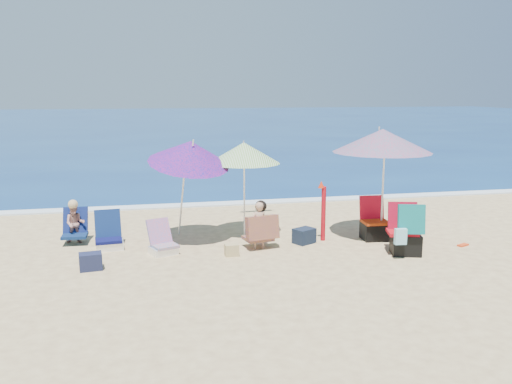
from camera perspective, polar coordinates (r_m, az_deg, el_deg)
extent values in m
plane|color=#D8BC84|center=(10.00, 2.89, -7.18)|extent=(120.00, 120.00, 0.00)
cube|color=navy|center=(54.34, -9.44, 7.25)|extent=(120.00, 80.00, 0.12)
cube|color=white|center=(14.82, -2.16, -1.19)|extent=(120.00, 0.50, 0.04)
cylinder|color=silver|center=(11.37, 13.21, 0.28)|extent=(0.05, 0.05, 2.14)
cone|color=#EA1F4E|center=(11.40, 13.16, 5.29)|extent=(2.68, 2.68, 0.48)
cylinder|color=silver|center=(11.53, 12.85, 6.43)|extent=(0.04, 0.04, 0.13)
cylinder|color=white|center=(11.44, -1.25, -0.09)|extent=(0.04, 0.04, 1.86)
cone|color=#479617|center=(11.30, -1.29, 4.14)|extent=(1.93, 1.93, 0.44)
cylinder|color=silver|center=(11.27, -1.31, 5.12)|extent=(0.04, 0.04, 0.12)
cylinder|color=silver|center=(11.34, -7.75, -0.17)|extent=(0.21, 0.48, 1.85)
cone|color=#A7176E|center=(10.87, -6.99, 4.17)|extent=(2.15, 2.19, 0.86)
cylinder|color=silver|center=(10.66, -6.65, 5.20)|extent=(0.05, 0.07, 0.13)
cylinder|color=#AE0C16|center=(11.22, 7.11, -2.28)|extent=(0.11, 0.11, 1.13)
cone|color=red|center=(11.08, 6.89, 0.80)|extent=(0.15, 0.15, 0.14)
cube|color=#0B0E3F|center=(10.99, -15.27, -4.92)|extent=(0.54, 0.49, 0.06)
cube|color=#0C1E46|center=(11.20, -15.35, -3.21)|extent=(0.53, 0.34, 0.54)
cube|color=white|center=(11.05, -15.17, -5.37)|extent=(0.56, 0.51, 0.16)
cube|color=#E46A50|center=(10.44, -9.56, -5.63)|extent=(0.55, 0.52, 0.05)
cube|color=#F05754|center=(10.59, -10.18, -4.08)|extent=(0.51, 0.40, 0.47)
cube|color=white|center=(10.49, -9.75, -6.07)|extent=(0.58, 0.55, 0.14)
cube|color=#A6300B|center=(11.46, 12.46, -3.11)|extent=(0.54, 0.49, 0.05)
cube|color=red|center=(11.62, 12.08, -1.60)|extent=(0.52, 0.17, 0.51)
cube|color=black|center=(11.55, 12.33, -4.03)|extent=(0.52, 0.47, 0.37)
cube|color=red|center=(10.64, 15.17, -4.16)|extent=(0.66, 0.62, 0.06)
cube|color=#A20B24|center=(10.79, 15.17, -2.45)|extent=(0.57, 0.29, 0.55)
cube|color=black|center=(10.69, 15.48, -5.30)|extent=(0.63, 0.59, 0.39)
cube|color=#0B8C84|center=(10.35, 16.06, -2.78)|extent=(0.52, 0.30, 0.55)
cube|color=#8DD3E2|center=(10.24, 14.99, -4.55)|extent=(0.22, 0.12, 0.29)
imported|color=tan|center=(10.56, 0.26, -3.55)|extent=(0.38, 0.29, 0.94)
cube|color=#3F0E68|center=(10.72, 0.20, -4.90)|extent=(0.61, 0.56, 0.06)
cube|color=#400D5E|center=(10.53, 0.68, -3.77)|extent=(0.68, 0.36, 0.48)
sphere|color=black|center=(10.57, 0.52, -1.50)|extent=(0.23, 0.23, 0.23)
imported|color=tan|center=(11.59, -18.52, -3.17)|extent=(0.40, 0.32, 0.81)
cube|color=#0D224B|center=(11.55, -18.55, -4.38)|extent=(0.50, 0.45, 0.06)
cube|color=#0D194C|center=(11.73, -18.48, -2.82)|extent=(0.50, 0.30, 0.52)
sphere|color=tan|center=(11.51, -18.73, -1.25)|extent=(0.20, 0.20, 0.20)
cube|color=#1A1F3A|center=(9.87, -17.03, -7.01)|extent=(0.41, 0.32, 0.30)
cube|color=tan|center=(10.23, -2.58, -6.12)|extent=(0.26, 0.19, 0.22)
cube|color=#162031|center=(11.07, 5.09, -4.62)|extent=(0.51, 0.47, 0.31)
cube|color=#E14217|center=(11.64, 20.97, -5.24)|extent=(0.27, 0.20, 0.03)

